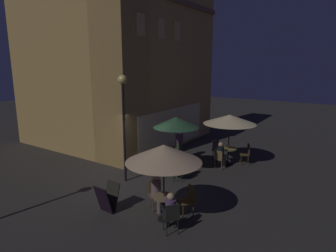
# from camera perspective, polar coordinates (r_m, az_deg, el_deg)

# --- Properties ---
(ground_plane) EXTENTS (60.00, 60.00, 0.00)m
(ground_plane) POSITION_cam_1_polar(r_m,az_deg,el_deg) (12.00, -8.25, -10.79)
(ground_plane) COLOR #332F2C
(cafe_building) EXTENTS (8.58, 8.65, 8.69)m
(cafe_building) POSITION_cam_1_polar(r_m,az_deg,el_deg) (16.09, -9.43, 10.87)
(cafe_building) COLOR tan
(cafe_building) RESTS_ON ground
(street_lamp_near_corner) EXTENTS (0.36, 0.36, 4.24)m
(street_lamp_near_corner) POSITION_cam_1_polar(r_m,az_deg,el_deg) (11.28, -8.79, 4.04)
(street_lamp_near_corner) COLOR black
(street_lamp_near_corner) RESTS_ON ground
(menu_sandwich_board) EXTENTS (0.67, 0.57, 0.91)m
(menu_sandwich_board) POSITION_cam_1_polar(r_m,az_deg,el_deg) (9.70, -11.81, -13.67)
(menu_sandwich_board) COLOR black
(menu_sandwich_board) RESTS_ON ground
(cafe_table_0) EXTENTS (0.67, 0.67, 0.77)m
(cafe_table_0) POSITION_cam_1_polar(r_m,az_deg,el_deg) (9.03, -0.82, -14.97)
(cafe_table_0) COLOR black
(cafe_table_0) RESTS_ON ground
(cafe_table_1) EXTENTS (0.79, 0.79, 0.77)m
(cafe_table_1) POSITION_cam_1_polar(r_m,az_deg,el_deg) (13.96, 11.75, -5.08)
(cafe_table_1) COLOR black
(cafe_table_1) RESTS_ON ground
(cafe_table_2) EXTENTS (0.67, 0.67, 0.77)m
(cafe_table_2) POSITION_cam_1_polar(r_m,az_deg,el_deg) (12.46, 1.55, -7.14)
(cafe_table_2) COLOR black
(cafe_table_2) RESTS_ON ground
(patio_umbrella_0) EXTENTS (2.25, 2.25, 2.37)m
(patio_umbrella_0) POSITION_cam_1_polar(r_m,az_deg,el_deg) (8.43, -0.85, -5.44)
(patio_umbrella_0) COLOR black
(patio_umbrella_0) RESTS_ON ground
(patio_umbrella_1) EXTENTS (2.42, 2.42, 2.37)m
(patio_umbrella_1) POSITION_cam_1_polar(r_m,az_deg,el_deg) (13.58, 12.03, 1.27)
(patio_umbrella_1) COLOR black
(patio_umbrella_1) RESTS_ON ground
(patio_umbrella_2) EXTENTS (1.91, 1.91, 2.51)m
(patio_umbrella_2) POSITION_cam_1_polar(r_m,az_deg,el_deg) (11.99, 1.60, 0.72)
(patio_umbrella_2) COLOR black
(patio_umbrella_2) RESTS_ON ground
(cafe_chair_0) EXTENTS (0.60, 0.60, 0.94)m
(cafe_chair_0) POSITION_cam_1_polar(r_m,az_deg,el_deg) (9.31, 4.10, -13.95)
(cafe_chair_0) COLOR #4F401E
(cafe_chair_0) RESTS_ON ground
(cafe_chair_1) EXTENTS (0.60, 0.60, 0.94)m
(cafe_chair_1) POSITION_cam_1_polar(r_m,az_deg,el_deg) (9.72, -2.55, -12.74)
(cafe_chair_1) COLOR brown
(cafe_chair_1) RESTS_ON ground
(cafe_chair_2) EXTENTS (0.57, 0.57, 0.92)m
(cafe_chair_2) POSITION_cam_1_polar(r_m,az_deg,el_deg) (8.35, 0.70, -17.22)
(cafe_chair_2) COLOR black
(cafe_chair_2) RESTS_ON ground
(cafe_chair_3) EXTENTS (0.55, 0.55, 1.00)m
(cafe_chair_3) POSITION_cam_1_polar(r_m,az_deg,el_deg) (14.09, 15.16, -5.02)
(cafe_chair_3) COLOR #513C22
(cafe_chair_3) RESTS_ON ground
(cafe_chair_4) EXTENTS (0.53, 0.53, 0.99)m
(cafe_chair_4) POSITION_cam_1_polar(r_m,az_deg,el_deg) (14.50, 9.51, -4.29)
(cafe_chair_4) COLOR black
(cafe_chair_4) RESTS_ON ground
(cafe_chair_5) EXTENTS (0.45, 0.45, 0.87)m
(cafe_chair_5) POSITION_cam_1_polar(r_m,az_deg,el_deg) (13.28, 10.04, -6.16)
(cafe_chair_5) COLOR brown
(cafe_chair_5) RESTS_ON ground
(cafe_chair_6) EXTENTS (0.54, 0.54, 0.92)m
(cafe_chair_6) POSITION_cam_1_polar(r_m,az_deg,el_deg) (12.25, -2.17, -7.38)
(cafe_chair_6) COLOR brown
(cafe_chair_6) RESTS_ON ground
(cafe_chair_7) EXTENTS (0.57, 0.57, 0.91)m
(cafe_chair_7) POSITION_cam_1_polar(r_m,az_deg,el_deg) (11.72, 1.93, -8.39)
(cafe_chair_7) COLOR black
(cafe_chair_7) RESTS_ON ground
(patron_seated_0) EXTENTS (0.47, 0.51, 1.21)m
(patron_seated_0) POSITION_cam_1_polar(r_m,az_deg,el_deg) (9.53, -2.26, -12.44)
(patron_seated_0) COLOR #7E635F
(patron_seated_0) RESTS_ON ground
(patron_seated_1) EXTENTS (0.47, 0.49, 1.19)m
(patron_seated_1) POSITION_cam_1_polar(r_m,az_deg,el_deg) (8.43, 0.38, -16.05)
(patron_seated_1) COLOR black
(patron_seated_1) RESTS_ON ground
(patron_seated_2) EXTENTS (0.52, 0.35, 1.22)m
(patron_seated_2) POSITION_cam_1_polar(r_m,az_deg,el_deg) (13.35, 10.38, -5.32)
(patron_seated_2) COLOR gray
(patron_seated_2) RESTS_ON ground
(patron_seated_3) EXTENTS (0.50, 0.47, 1.29)m
(patron_seated_3) POSITION_cam_1_polar(r_m,az_deg,el_deg) (11.80, 1.86, -7.31)
(patron_seated_3) COLOR #304A2B
(patron_seated_3) RESTS_ON ground
(patron_standing_4) EXTENTS (0.37, 0.37, 1.79)m
(patron_standing_4) POSITION_cam_1_polar(r_m,az_deg,el_deg) (14.09, 2.20, -3.31)
(patron_standing_4) COLOR #33462C
(patron_standing_4) RESTS_ON ground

